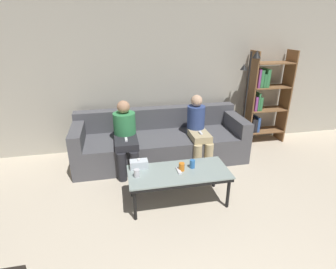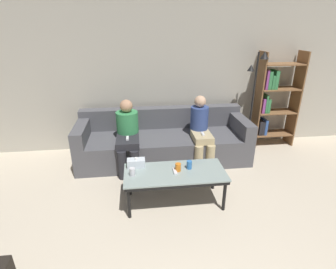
# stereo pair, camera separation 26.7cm
# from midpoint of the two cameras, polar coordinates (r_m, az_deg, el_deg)

# --- Properties ---
(wall_back) EXTENTS (12.00, 0.06, 2.60)m
(wall_back) POSITION_cam_midpoint_polar(r_m,az_deg,el_deg) (4.54, -4.79, 12.91)
(wall_back) COLOR #B7B2A3
(wall_back) RESTS_ON ground_plane
(couch) EXTENTS (2.72, 0.93, 0.78)m
(couch) POSITION_cam_midpoint_polar(r_m,az_deg,el_deg) (4.32, -3.46, -1.60)
(couch) COLOR #515156
(couch) RESTS_ON ground_plane
(coffee_table) EXTENTS (1.22, 0.55, 0.44)m
(coffee_table) POSITION_cam_midpoint_polar(r_m,az_deg,el_deg) (3.21, -0.05, -8.72)
(coffee_table) COLOR #8C9E99
(coffee_table) RESTS_ON ground_plane
(cup_near_left) EXTENTS (0.07, 0.07, 0.10)m
(cup_near_left) POSITION_cam_midpoint_polar(r_m,az_deg,el_deg) (3.10, -9.31, -8.36)
(cup_near_left) COLOR silver
(cup_near_left) RESTS_ON coffee_table
(cup_near_right) EXTENTS (0.07, 0.07, 0.10)m
(cup_near_right) POSITION_cam_midpoint_polar(r_m,az_deg,el_deg) (3.19, 0.59, -7.09)
(cup_near_right) COLOR orange
(cup_near_right) RESTS_ON coffee_table
(cup_far_center) EXTENTS (0.07, 0.07, 0.10)m
(cup_far_center) POSITION_cam_midpoint_polar(r_m,az_deg,el_deg) (3.25, 2.96, -6.46)
(cup_far_center) COLOR #3372BF
(cup_far_center) RESTS_ON coffee_table
(tissue_box) EXTENTS (0.22, 0.12, 0.13)m
(tissue_box) POSITION_cam_midpoint_polar(r_m,az_deg,el_deg) (3.28, -8.69, -6.42)
(tissue_box) COLOR silver
(tissue_box) RESTS_ON coffee_table
(game_remote) EXTENTS (0.04, 0.15, 0.02)m
(game_remote) POSITION_cam_midpoint_polar(r_m,az_deg,el_deg) (3.19, -0.06, -7.93)
(game_remote) COLOR white
(game_remote) RESTS_ON coffee_table
(bookshelf) EXTENTS (0.74, 0.32, 1.67)m
(bookshelf) POSITION_cam_midpoint_polar(r_m,az_deg,el_deg) (5.05, 18.65, 7.49)
(bookshelf) COLOR brown
(bookshelf) RESTS_ON ground_plane
(standing_lamp) EXTENTS (0.31, 0.26, 1.69)m
(standing_lamp) POSITION_cam_midpoint_polar(r_m,az_deg,el_deg) (4.69, 15.39, 9.23)
(standing_lamp) COLOR black
(standing_lamp) RESTS_ON ground_plane
(seated_person_left_end) EXTENTS (0.34, 0.71, 1.05)m
(seated_person_left_end) POSITION_cam_midpoint_polar(r_m,az_deg,el_deg) (3.97, -11.15, 0.02)
(seated_person_left_end) COLOR #28282D
(seated_person_left_end) RESTS_ON ground_plane
(seated_person_mid_left) EXTENTS (0.31, 0.64, 1.07)m
(seated_person_mid_left) POSITION_cam_midpoint_polar(r_m,az_deg,el_deg) (4.12, 4.72, 1.20)
(seated_person_mid_left) COLOR tan
(seated_person_mid_left) RESTS_ON ground_plane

